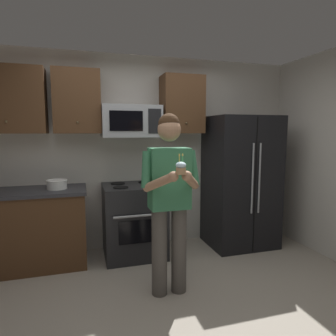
% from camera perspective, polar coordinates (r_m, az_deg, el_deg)
% --- Properties ---
extents(ground_plane, '(6.00, 6.00, 0.00)m').
position_cam_1_polar(ground_plane, '(2.89, 2.01, -26.42)').
color(ground_plane, '#9E9384').
extents(wall_back, '(4.40, 0.10, 2.60)m').
position_cam_1_polar(wall_back, '(4.12, -5.62, 2.95)').
color(wall_back, beige).
rests_on(wall_back, ground).
extents(oven_range, '(0.76, 0.70, 0.93)m').
position_cam_1_polar(oven_range, '(3.86, -6.58, -10.01)').
color(oven_range, black).
rests_on(oven_range, ground).
extents(microwave, '(0.74, 0.41, 0.40)m').
position_cam_1_polar(microwave, '(3.81, -7.16, 8.93)').
color(microwave, '#9EA0A5').
extents(refrigerator, '(0.90, 0.75, 1.80)m').
position_cam_1_polar(refrigerator, '(4.23, 13.87, -2.56)').
color(refrigerator, black).
rests_on(refrigerator, ground).
extents(cabinet_row_upper, '(2.78, 0.36, 0.76)m').
position_cam_1_polar(cabinet_row_upper, '(3.83, -16.06, 12.15)').
color(cabinet_row_upper, '#4C301C').
extents(counter_left, '(1.44, 0.66, 0.92)m').
position_cam_1_polar(counter_left, '(3.89, -26.19, -10.56)').
color(counter_left, '#4C301C').
rests_on(counter_left, ground).
extents(bowl_large_white, '(0.24, 0.24, 0.11)m').
position_cam_1_polar(bowl_large_white, '(3.71, -20.72, -2.94)').
color(bowl_large_white, white).
rests_on(bowl_large_white, counter_left).
extents(person, '(0.60, 0.48, 1.76)m').
position_cam_1_polar(person, '(2.82, 0.31, -5.17)').
color(person, '#4C4742').
rests_on(person, ground).
extents(cupcake, '(0.09, 0.09, 0.17)m').
position_cam_1_polar(cupcake, '(2.46, 2.51, 0.06)').
color(cupcake, '#A87F56').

